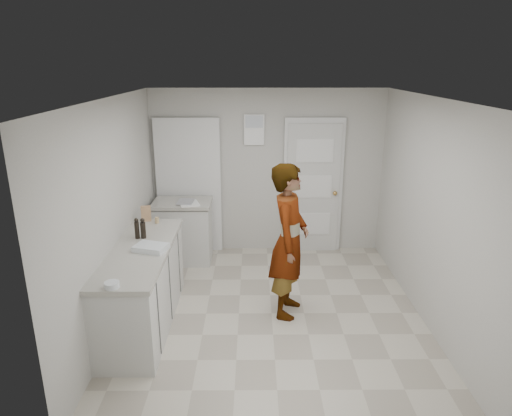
{
  "coord_description": "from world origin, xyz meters",
  "views": [
    {
      "loc": [
        -0.21,
        -4.78,
        2.85
      ],
      "look_at": [
        -0.18,
        0.4,
        1.19
      ],
      "focal_mm": 32.0,
      "sensor_mm": 36.0,
      "label": 1
    }
  ],
  "objects_px": {
    "baking_dish": "(151,248)",
    "oil_cruet_a": "(143,229)",
    "oil_cruet_b": "(137,229)",
    "spice_jar": "(157,220)",
    "egg_bowl": "(112,285)",
    "cake_mix_box": "(146,214)",
    "person": "(289,241)"
  },
  "relations": [
    {
      "from": "person",
      "to": "spice_jar",
      "type": "height_order",
      "value": "person"
    },
    {
      "from": "oil_cruet_b",
      "to": "spice_jar",
      "type": "bearing_deg",
      "value": 76.96
    },
    {
      "from": "spice_jar",
      "to": "oil_cruet_a",
      "type": "distance_m",
      "value": 0.52
    },
    {
      "from": "spice_jar",
      "to": "oil_cruet_b",
      "type": "xyz_separation_m",
      "value": [
        -0.12,
        -0.52,
        0.08
      ]
    },
    {
      "from": "egg_bowl",
      "to": "oil_cruet_b",
      "type": "bearing_deg",
      "value": 92.87
    },
    {
      "from": "person",
      "to": "cake_mix_box",
      "type": "height_order",
      "value": "person"
    },
    {
      "from": "oil_cruet_a",
      "to": "oil_cruet_b",
      "type": "relative_size",
      "value": 0.98
    },
    {
      "from": "spice_jar",
      "to": "oil_cruet_b",
      "type": "distance_m",
      "value": 0.54
    },
    {
      "from": "oil_cruet_a",
      "to": "oil_cruet_b",
      "type": "height_order",
      "value": "oil_cruet_b"
    },
    {
      "from": "baking_dish",
      "to": "egg_bowl",
      "type": "relative_size",
      "value": 2.88
    },
    {
      "from": "cake_mix_box",
      "to": "spice_jar",
      "type": "bearing_deg",
      "value": -38.02
    },
    {
      "from": "oil_cruet_b",
      "to": "cake_mix_box",
      "type": "bearing_deg",
      "value": 92.9
    },
    {
      "from": "baking_dish",
      "to": "egg_bowl",
      "type": "height_order",
      "value": "baking_dish"
    },
    {
      "from": "oil_cruet_a",
      "to": "cake_mix_box",
      "type": "bearing_deg",
      "value": 99.47
    },
    {
      "from": "baking_dish",
      "to": "oil_cruet_b",
      "type": "bearing_deg",
      "value": 123.21
    },
    {
      "from": "oil_cruet_a",
      "to": "egg_bowl",
      "type": "xyz_separation_m",
      "value": [
        -0.01,
        -1.21,
        -0.09
      ]
    },
    {
      "from": "cake_mix_box",
      "to": "baking_dish",
      "type": "distance_m",
      "value": 0.99
    },
    {
      "from": "person",
      "to": "oil_cruet_a",
      "type": "distance_m",
      "value": 1.68
    },
    {
      "from": "cake_mix_box",
      "to": "egg_bowl",
      "type": "bearing_deg",
      "value": -96.31
    },
    {
      "from": "oil_cruet_b",
      "to": "oil_cruet_a",
      "type": "bearing_deg",
      "value": 6.76
    },
    {
      "from": "cake_mix_box",
      "to": "oil_cruet_b",
      "type": "bearing_deg",
      "value": -96.29
    },
    {
      "from": "egg_bowl",
      "to": "oil_cruet_a",
      "type": "bearing_deg",
      "value": 89.62
    },
    {
      "from": "spice_jar",
      "to": "oil_cruet_b",
      "type": "bearing_deg",
      "value": -103.04
    },
    {
      "from": "cake_mix_box",
      "to": "spice_jar",
      "type": "distance_m",
      "value": 0.18
    },
    {
      "from": "spice_jar",
      "to": "baking_dish",
      "type": "distance_m",
      "value": 0.87
    },
    {
      "from": "cake_mix_box",
      "to": "baking_dish",
      "type": "xyz_separation_m",
      "value": [
        0.26,
        -0.95,
        -0.07
      ]
    },
    {
      "from": "spice_jar",
      "to": "egg_bowl",
      "type": "bearing_deg",
      "value": -91.98
    },
    {
      "from": "person",
      "to": "oil_cruet_a",
      "type": "xyz_separation_m",
      "value": [
        -1.67,
        0.06,
        0.13
      ]
    },
    {
      "from": "person",
      "to": "oil_cruet_b",
      "type": "xyz_separation_m",
      "value": [
        -1.74,
        0.05,
        0.14
      ]
    },
    {
      "from": "baking_dish",
      "to": "oil_cruet_a",
      "type": "bearing_deg",
      "value": 114.19
    },
    {
      "from": "oil_cruet_b",
      "to": "baking_dish",
      "type": "bearing_deg",
      "value": -56.79
    },
    {
      "from": "cake_mix_box",
      "to": "baking_dish",
      "type": "bearing_deg",
      "value": -83.91
    }
  ]
}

